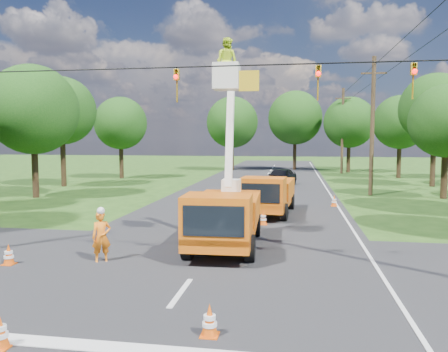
% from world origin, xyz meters
% --- Properties ---
extents(ground, '(140.00, 140.00, 0.00)m').
position_xyz_m(ground, '(0.00, 20.00, 0.00)').
color(ground, '#214414').
rests_on(ground, ground).
extents(road_main, '(12.00, 100.00, 0.06)m').
position_xyz_m(road_main, '(0.00, 20.00, 0.00)').
color(road_main, black).
rests_on(road_main, ground).
extents(road_cross, '(56.00, 10.00, 0.07)m').
position_xyz_m(road_cross, '(0.00, 2.00, 0.00)').
color(road_cross, black).
rests_on(road_cross, ground).
extents(stop_bar, '(9.00, 0.45, 0.02)m').
position_xyz_m(stop_bar, '(0.00, -3.20, 0.00)').
color(stop_bar, silver).
rests_on(stop_bar, ground).
extents(edge_line, '(0.12, 90.00, 0.02)m').
position_xyz_m(edge_line, '(5.60, 20.00, 0.00)').
color(edge_line, silver).
rests_on(edge_line, ground).
extents(bucket_truck, '(2.62, 6.21, 7.92)m').
position_xyz_m(bucket_truck, '(0.40, 5.08, 1.69)').
color(bucket_truck, '#CB500E').
rests_on(bucket_truck, ground).
extents(second_truck, '(2.76, 6.06, 2.21)m').
position_xyz_m(second_truck, '(1.60, 12.54, 1.15)').
color(second_truck, '#CB500E').
rests_on(second_truck, ground).
extents(ground_worker, '(0.75, 0.68, 1.73)m').
position_xyz_m(ground_worker, '(-3.39, 2.52, 0.86)').
color(ground_worker, '#F85114').
rests_on(ground_worker, ground).
extents(distant_car, '(3.13, 4.98, 1.58)m').
position_xyz_m(distant_car, '(1.79, 27.03, 0.79)').
color(distant_car, black).
rests_on(distant_car, ground).
extents(traffic_cone_0, '(0.38, 0.38, 0.71)m').
position_xyz_m(traffic_cone_0, '(-2.73, -3.54, 0.36)').
color(traffic_cone_0, '#E0510B').
rests_on(traffic_cone_0, ground).
extents(traffic_cone_1, '(0.38, 0.38, 0.71)m').
position_xyz_m(traffic_cone_1, '(1.25, -2.36, 0.36)').
color(traffic_cone_1, '#E0510B').
rests_on(traffic_cone_1, ground).
extents(traffic_cone_2, '(0.38, 0.38, 0.71)m').
position_xyz_m(traffic_cone_2, '(0.54, 7.88, 0.36)').
color(traffic_cone_2, '#E0510B').
rests_on(traffic_cone_2, ground).
extents(traffic_cone_3, '(0.38, 0.38, 0.71)m').
position_xyz_m(traffic_cone_3, '(1.53, 9.63, 0.36)').
color(traffic_cone_3, '#E0510B').
rests_on(traffic_cone_3, ground).
extents(traffic_cone_4, '(0.38, 0.38, 0.71)m').
position_xyz_m(traffic_cone_4, '(-6.24, 1.68, 0.36)').
color(traffic_cone_4, '#E0510B').
rests_on(traffic_cone_4, ground).
extents(traffic_cone_6, '(0.38, 0.38, 0.71)m').
position_xyz_m(traffic_cone_6, '(5.39, 16.03, 0.36)').
color(traffic_cone_6, '#E0510B').
rests_on(traffic_cone_6, ground).
extents(pole_right_mid, '(1.80, 0.30, 10.00)m').
position_xyz_m(pole_right_mid, '(8.50, 22.00, 5.11)').
color(pole_right_mid, '#4C3823').
rests_on(pole_right_mid, ground).
extents(pole_right_far, '(1.80, 0.30, 10.00)m').
position_xyz_m(pole_right_far, '(8.50, 42.00, 5.11)').
color(pole_right_far, '#4C3823').
rests_on(pole_right_far, ground).
extents(signal_span, '(18.00, 0.29, 1.07)m').
position_xyz_m(signal_span, '(2.23, 1.99, 5.88)').
color(signal_span, black).
rests_on(signal_span, ground).
extents(tree_left_d, '(6.20, 6.20, 9.24)m').
position_xyz_m(tree_left_d, '(-15.00, 17.00, 6.12)').
color(tree_left_d, '#382616').
rests_on(tree_left_d, ground).
extents(tree_left_e, '(5.80, 5.80, 9.41)m').
position_xyz_m(tree_left_e, '(-16.80, 24.00, 6.49)').
color(tree_left_e, '#382616').
rests_on(tree_left_e, ground).
extents(tree_left_f, '(5.40, 5.40, 8.40)m').
position_xyz_m(tree_left_f, '(-14.80, 32.00, 5.69)').
color(tree_left_f, '#382616').
rests_on(tree_left_f, ground).
extents(tree_right_c, '(5.00, 5.00, 7.83)m').
position_xyz_m(tree_right_c, '(13.20, 21.00, 5.31)').
color(tree_right_c, '#382616').
rests_on(tree_right_c, ground).
extents(tree_right_d, '(6.00, 6.00, 9.70)m').
position_xyz_m(tree_right_d, '(14.80, 29.00, 6.68)').
color(tree_right_d, '#382616').
rests_on(tree_right_d, ground).
extents(tree_right_e, '(5.60, 5.60, 8.63)m').
position_xyz_m(tree_right_e, '(13.80, 37.00, 5.81)').
color(tree_right_e, '#382616').
rests_on(tree_right_e, ground).
extents(tree_far_a, '(6.60, 6.60, 9.50)m').
position_xyz_m(tree_far_a, '(-5.00, 45.00, 6.19)').
color(tree_far_a, '#382616').
rests_on(tree_far_a, ground).
extents(tree_far_b, '(7.00, 7.00, 10.32)m').
position_xyz_m(tree_far_b, '(3.00, 47.00, 6.81)').
color(tree_far_b, '#382616').
rests_on(tree_far_b, ground).
extents(tree_far_c, '(6.20, 6.20, 9.18)m').
position_xyz_m(tree_far_c, '(9.50, 44.00, 6.06)').
color(tree_far_c, '#382616').
rests_on(tree_far_c, ground).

